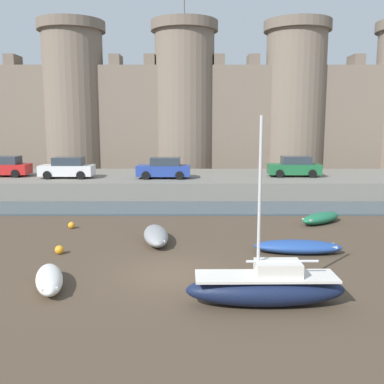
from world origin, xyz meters
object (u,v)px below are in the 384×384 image
at_px(rowboat_foreground_left, 48,279).
at_px(rowboat_foreground_centre, 155,235).
at_px(mooring_buoy_near_shore, 70,225).
at_px(car_quay_centre_east, 66,168).
at_px(sailboat_midflat_centre, 265,287).
at_px(mooring_buoy_mid_mud, 58,250).
at_px(car_quay_west, 293,167).
at_px(car_quay_centre_west, 3,167).
at_px(car_quay_east, 163,168).
at_px(rowboat_midflat_left, 320,218).
at_px(rowboat_foreground_right, 297,246).

xyz_separation_m(rowboat_foreground_left, rowboat_foreground_centre, (3.24, 5.89, 0.03)).
relative_size(mooring_buoy_near_shore, car_quay_centre_east, 0.09).
height_order(sailboat_midflat_centre, car_quay_centre_east, sailboat_midflat_centre).
distance_m(mooring_buoy_near_shore, car_quay_centre_east, 11.60).
distance_m(sailboat_midflat_centre, mooring_buoy_mid_mud, 9.82).
bearing_deg(mooring_buoy_near_shore, sailboat_midflat_centre, -48.91).
xyz_separation_m(car_quay_west, car_quay_centre_west, (-23.22, 0.05, 0.00)).
distance_m(mooring_buoy_mid_mud, car_quay_centre_west, 19.20).
relative_size(car_quay_east, car_quay_centre_west, 1.00).
bearing_deg(car_quay_centre_east, rowboat_foreground_centre, -60.14).
relative_size(rowboat_midflat_left, rowboat_foreground_centre, 0.87).
distance_m(rowboat_foreground_left, mooring_buoy_near_shore, 8.89).
xyz_separation_m(rowboat_foreground_centre, car_quay_east, (-0.44, 13.67, 1.76)).
bearing_deg(mooring_buoy_mid_mud, mooring_buoy_near_shore, 98.71).
xyz_separation_m(rowboat_midflat_left, mooring_buoy_mid_mud, (-13.12, -5.97, -0.13)).
xyz_separation_m(rowboat_foreground_left, car_quay_centre_east, (-4.72, 19.75, 1.80)).
bearing_deg(mooring_buoy_mid_mud, car_quay_centre_east, 103.88).
height_order(sailboat_midflat_centre, car_quay_centre_west, sailboat_midflat_centre).
bearing_deg(car_quay_centre_west, sailboat_midflat_centre, -51.91).
height_order(rowboat_foreground_left, rowboat_midflat_left, rowboat_foreground_left).
distance_m(rowboat_midflat_left, rowboat_foreground_centre, 9.94).
bearing_deg(rowboat_foreground_centre, mooring_buoy_mid_mud, -155.75).
xyz_separation_m(rowboat_foreground_left, car_quay_east, (2.80, 19.55, 1.80)).
relative_size(mooring_buoy_mid_mud, car_quay_east, 0.09).
distance_m(rowboat_foreground_right, car_quay_centre_west, 25.81).
distance_m(mooring_buoy_mid_mud, car_quay_centre_east, 16.29).
bearing_deg(mooring_buoy_mid_mud, sailboat_midflat_centre, -33.83).
height_order(mooring_buoy_mid_mud, car_quay_centre_east, car_quay_centre_east).
bearing_deg(rowboat_foreground_right, car_quay_west, 77.99).
height_order(rowboat_midflat_left, rowboat_foreground_centre, rowboat_foreground_centre).
height_order(rowboat_foreground_centre, car_quay_west, car_quay_west).
xyz_separation_m(rowboat_foreground_centre, car_quay_west, (9.90, 14.82, 1.76)).
height_order(car_quay_west, car_quay_centre_west, same).
relative_size(rowboat_foreground_right, car_quay_east, 0.95).
xyz_separation_m(car_quay_west, car_quay_centre_east, (-17.86, -0.96, 0.00)).
relative_size(mooring_buoy_near_shore, mooring_buoy_mid_mud, 0.94).
relative_size(rowboat_foreground_left, rowboat_midflat_left, 0.99).
xyz_separation_m(rowboat_foreground_right, rowboat_midflat_left, (2.65, 5.81, 0.02)).
bearing_deg(mooring_buoy_mid_mud, rowboat_foreground_centre, 24.25).
xyz_separation_m(rowboat_foreground_left, mooring_buoy_near_shore, (-1.56, 8.75, -0.16)).
bearing_deg(rowboat_foreground_right, car_quay_centre_west, 139.96).
xyz_separation_m(sailboat_midflat_centre, car_quay_west, (5.83, 22.12, 1.56)).
distance_m(rowboat_foreground_left, car_quay_centre_west, 23.15).
bearing_deg(rowboat_foreground_centre, rowboat_midflat_left, 24.54).
distance_m(sailboat_midflat_centre, car_quay_centre_west, 28.22).
distance_m(rowboat_midflat_left, mooring_buoy_near_shore, 13.90).
relative_size(rowboat_midflat_left, mooring_buoy_near_shore, 8.41).
bearing_deg(rowboat_foreground_left, mooring_buoy_mid_mud, 101.68).
bearing_deg(mooring_buoy_mid_mud, rowboat_foreground_right, 0.84).
distance_m(sailboat_midflat_centre, mooring_buoy_near_shore, 13.50).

